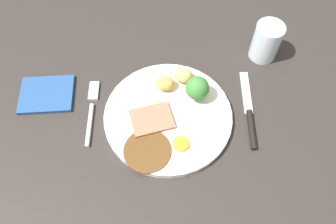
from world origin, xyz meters
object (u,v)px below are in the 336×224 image
Objects in this scene: roast_potato_left at (183,75)px; knife at (250,115)px; roast_potato_right at (165,83)px; broccoli_floret at (197,88)px; carrot_coin_front at (181,144)px; folded_napkin at (47,94)px; dinner_plate at (168,116)px; meat_slice_main at (154,119)px; water_glass at (266,41)px; fork at (91,110)px.

knife is (13.02, -8.71, -2.46)cm from roast_potato_left.
broccoli_floret is (6.34, -2.52, 1.53)cm from roast_potato_right.
folded_napkin is at bearing 154.49° from carrot_coin_front.
folded_napkin is (-25.29, 6.49, -0.30)cm from dinner_plate.
roast_potato_left is 0.99× the size of roast_potato_right.
meat_slice_main is at bearing 132.34° from carrot_coin_front.
folded_napkin is at bearing 161.18° from meat_slice_main.
water_glass is (21.95, 15.82, 3.62)cm from dinner_plate.
carrot_coin_front is 11.63cm from broccoli_floret.
water_glass is at bearing 34.54° from meat_slice_main.
knife is (19.25, 0.95, -1.35)cm from meat_slice_main.
carrot_coin_front reaches higher than dinner_plate.
carrot_coin_front is (4.95, -5.43, -0.15)cm from meat_slice_main.
meat_slice_main is 1.45× the size of broccoli_floret.
roast_potato_right reaches higher than fork.
knife is (10.55, -4.26, -3.98)cm from broccoli_floret.
broccoli_floret reaches higher than folded_napkin.
knife is (14.31, 6.38, -1.20)cm from carrot_coin_front.
fork is 1.77× the size of water_glass.
meat_slice_main reaches higher than fork.
carrot_coin_front is (2.59, -13.17, -1.25)cm from roast_potato_right.
roast_potato_right is at bearing 70.75° from knife.
roast_potato_right is at bearing 101.11° from carrot_coin_front.
folded_napkin is (-47.24, -9.33, -3.92)cm from water_glass.
dinner_plate is at bearing -145.87° from broccoli_floret.
fork is at bearing -160.07° from water_glass.
dinner_plate is 15.74cm from fork.
water_glass is (5.45, 16.06, 3.87)cm from knife.
water_glass is at bearing 11.17° from folded_napkin.
roast_potato_left is 0.70× the size of broccoli_floret.
dinner_plate is at bearing -86.54° from roast_potato_right.
dinner_plate is at bearing -144.22° from water_glass.
broccoli_floret is at bearing -4.51° from folded_napkin.
water_glass reaches higher than roast_potato_right.
carrot_coin_front is (2.19, -6.62, 0.95)cm from dinner_plate.
broccoli_floret is (5.94, 4.03, 3.73)cm from dinner_plate.
dinner_plate is 27.30cm from water_glass.
roast_potato_right reaches higher than folded_napkin.
knife is at bearing -92.92° from fork.
folded_napkin is (-22.53, 7.68, -1.40)cm from meat_slice_main.
roast_potato_left is at bearing 57.20° from meat_slice_main.
roast_potato_left is (3.47, 8.48, 2.21)cm from dinner_plate.
roast_potato_right is 18.37cm from knife.
meat_slice_main is at bearing -156.66° from dinner_plate.
roast_potato_left reaches higher than knife.
dinner_plate is 3.20× the size of meat_slice_main.
roast_potato_right is 0.21× the size of knife.
fork is at bearing 153.57° from carrot_coin_front.
water_glass is (24.71, 17.01, 2.52)cm from meat_slice_main.
knife is at bearing -21.87° from roast_potato_right.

